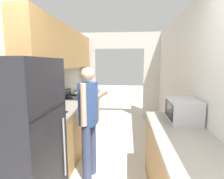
# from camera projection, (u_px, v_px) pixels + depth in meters

# --- Properties ---
(wall_left) EXTENTS (0.38, 6.64, 2.50)m
(wall_left) POSITION_uv_depth(u_px,v_px,m) (46.00, 69.00, 2.90)
(wall_left) COLOR silver
(wall_left) RESTS_ON ground_plane
(wall_right) EXTENTS (0.06, 6.64, 2.50)m
(wall_right) POSITION_uv_depth(u_px,v_px,m) (199.00, 94.00, 2.28)
(wall_right) COLOR silver
(wall_right) RESTS_ON ground_plane
(wall_far_with_doorway) EXTENTS (2.71, 0.06, 2.50)m
(wall_far_with_doorway) POSITION_uv_depth(u_px,v_px,m) (119.00, 71.00, 5.07)
(wall_far_with_doorway) COLOR silver
(wall_far_with_doorway) RESTS_ON ground_plane
(counter_left) EXTENTS (0.62, 3.02, 0.91)m
(counter_left) POSITION_uv_depth(u_px,v_px,m) (73.00, 122.00, 3.57)
(counter_left) COLOR #B2844C
(counter_left) RESTS_ON ground_plane
(counter_right) EXTENTS (0.62, 1.72, 0.91)m
(counter_right) POSITION_uv_depth(u_px,v_px,m) (183.00, 176.00, 1.86)
(counter_right) COLOR #B2844C
(counter_right) RESTS_ON ground_plane
(refrigerator) EXTENTS (0.73, 0.76, 1.70)m
(refrigerator) POSITION_uv_depth(u_px,v_px,m) (19.00, 145.00, 1.73)
(refrigerator) COLOR black
(refrigerator) RESTS_ON ground_plane
(range_oven) EXTENTS (0.66, 0.78, 1.05)m
(range_oven) POSITION_uv_depth(u_px,v_px,m) (78.00, 116.00, 3.90)
(range_oven) COLOR black
(range_oven) RESTS_ON ground_plane
(person) EXTENTS (0.51, 0.42, 1.59)m
(person) POSITION_uv_depth(u_px,v_px,m) (89.00, 120.00, 2.45)
(person) COLOR #384266
(person) RESTS_ON ground_plane
(microwave) EXTENTS (0.36, 0.46, 0.29)m
(microwave) POSITION_uv_depth(u_px,v_px,m) (183.00, 110.00, 2.20)
(microwave) COLOR #B7B7BC
(microwave) RESTS_ON counter_right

